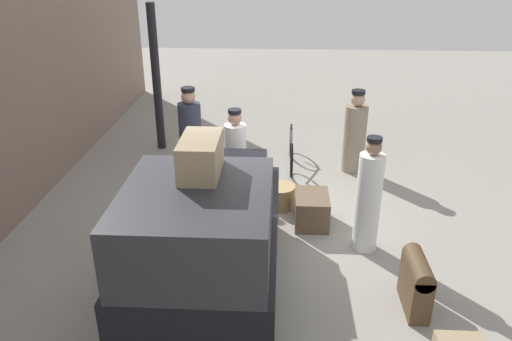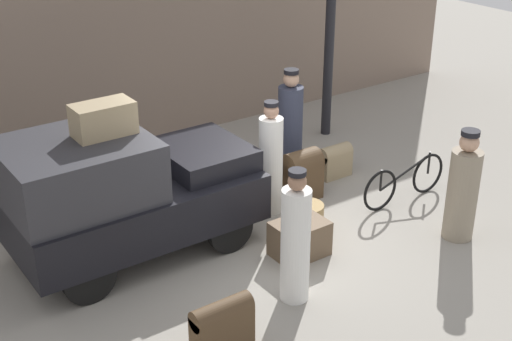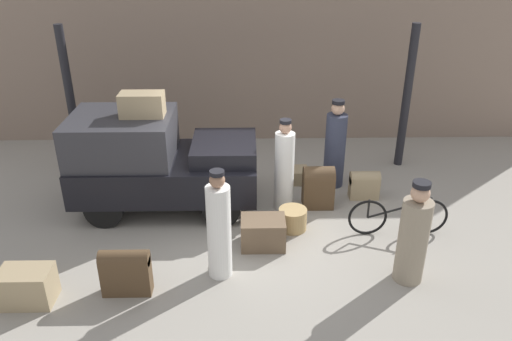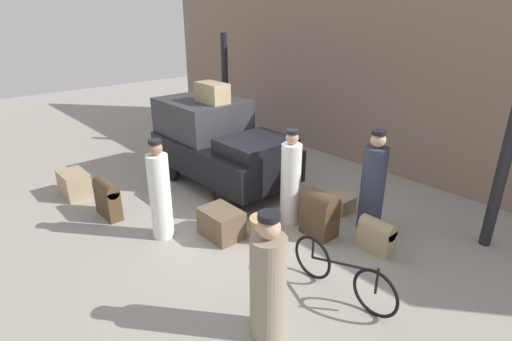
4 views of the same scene
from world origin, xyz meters
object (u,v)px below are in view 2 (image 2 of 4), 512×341
(suitcase_black_upright, at_px, (335,160))
(porter_with_bicycle, at_px, (290,127))
(bicycle, at_px, (405,181))
(porter_carrying_trunk, at_px, (271,162))
(porter_standing_middle, at_px, (463,190))
(trunk_umber_medium, at_px, (222,327))
(trunk_barrel_dark, at_px, (302,173))
(porter_lifting_near_truck, at_px, (295,241))
(trunk_on_truck_roof, at_px, (103,119))
(wicker_basket, at_px, (307,216))
(truck, at_px, (121,192))
(suitcase_small_leather, at_px, (300,239))
(suitcase_tan_flat, at_px, (249,172))

(suitcase_black_upright, bearing_deg, porter_with_bicycle, 131.86)
(bicycle, relative_size, porter_carrying_trunk, 0.97)
(porter_standing_middle, xyz_separation_m, trunk_umber_medium, (-4.11, -0.24, -0.35))
(trunk_barrel_dark, bearing_deg, porter_lifting_near_truck, -130.41)
(bicycle, relative_size, trunk_barrel_dark, 2.11)
(trunk_barrel_dark, relative_size, trunk_on_truck_roof, 1.06)
(bicycle, relative_size, suitcase_black_upright, 3.03)
(wicker_basket, distance_m, porter_with_bicycle, 2.02)
(wicker_basket, bearing_deg, porter_carrying_trunk, 98.28)
(porter_with_bicycle, distance_m, suitcase_black_upright, 0.93)
(truck, xyz_separation_m, trunk_barrel_dark, (2.97, -0.08, -0.52))
(wicker_basket, bearing_deg, bicycle, -6.51)
(suitcase_black_upright, distance_m, suitcase_small_leather, 2.56)
(truck, xyz_separation_m, suitcase_black_upright, (3.91, 0.22, -0.65))
(truck, relative_size, porter_standing_middle, 2.02)
(porter_lifting_near_truck, distance_m, trunk_barrel_dark, 2.71)
(wicker_basket, height_order, porter_lifting_near_truck, porter_lifting_near_truck)
(trunk_on_truck_roof, bearing_deg, porter_with_bicycle, 12.51)
(porter_standing_middle, distance_m, trunk_barrel_dark, 2.47)
(suitcase_tan_flat, bearing_deg, truck, -160.92)
(bicycle, xyz_separation_m, porter_standing_middle, (-0.17, -1.21, 0.39))
(bicycle, height_order, suitcase_small_leather, bicycle)
(suitcase_tan_flat, bearing_deg, bicycle, -52.26)
(trunk_umber_medium, xyz_separation_m, suitcase_tan_flat, (2.73, 3.45, -0.24))
(porter_with_bicycle, height_order, porter_carrying_trunk, porter_with_bicycle)
(porter_carrying_trunk, xyz_separation_m, suitcase_black_upright, (1.58, 0.35, -0.51))
(bicycle, height_order, trunk_on_truck_roof, trunk_on_truck_roof)
(wicker_basket, distance_m, suitcase_tan_flat, 1.81)
(truck, xyz_separation_m, suitcase_tan_flat, (2.66, 0.92, -0.80))
(porter_with_bicycle, relative_size, trunk_umber_medium, 2.52)
(wicker_basket, relative_size, trunk_umber_medium, 0.69)
(porter_carrying_trunk, distance_m, suitcase_tan_flat, 1.29)
(bicycle, xyz_separation_m, suitcase_small_leather, (-2.30, -0.30, -0.09))
(porter_with_bicycle, xyz_separation_m, porter_carrying_trunk, (-1.07, -0.92, -0.01))
(truck, height_order, porter_lifting_near_truck, truck)
(bicycle, bearing_deg, suitcase_tan_flat, 127.74)
(truck, relative_size, bicycle, 1.93)
(porter_lifting_near_truck, relative_size, trunk_on_truck_roof, 2.30)
(porter_standing_middle, distance_m, suitcase_black_upright, 2.54)
(bicycle, xyz_separation_m, porter_with_bicycle, (-0.80, 1.86, 0.48))
(suitcase_black_upright, bearing_deg, trunk_umber_medium, -145.41)
(suitcase_black_upright, bearing_deg, trunk_barrel_dark, -162.58)
(trunk_umber_medium, height_order, trunk_on_truck_roof, trunk_on_truck_roof)
(porter_standing_middle, bearing_deg, porter_lifting_near_truck, 176.56)
(porter_with_bicycle, xyz_separation_m, trunk_on_truck_roof, (-3.55, -0.79, 1.17))
(trunk_umber_medium, bearing_deg, trunk_barrel_dark, 38.84)
(porter_standing_middle, bearing_deg, trunk_on_truck_roof, 151.38)
(trunk_umber_medium, bearing_deg, suitcase_black_upright, 34.59)
(bicycle, xyz_separation_m, trunk_umber_medium, (-4.27, -1.45, 0.04))
(suitcase_black_upright, bearing_deg, suitcase_tan_flat, 150.77)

